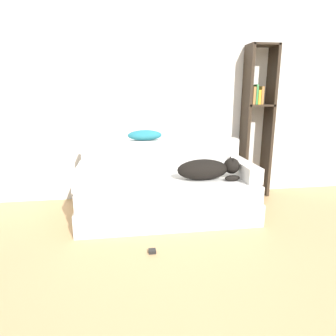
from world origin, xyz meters
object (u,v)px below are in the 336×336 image
(dog, at_px, (208,169))
(bookshelf, at_px, (257,116))
(throw_pillow, at_px, (145,135))
(couch, at_px, (167,198))
(power_adapter, at_px, (152,251))
(laptop, at_px, (157,181))

(dog, xyz_separation_m, bookshelf, (0.81, 0.63, 0.50))
(dog, bearing_deg, throw_pillow, 145.08)
(couch, height_order, bookshelf, bookshelf)
(couch, distance_m, bookshelf, 1.59)
(throw_pillow, height_order, power_adapter, throw_pillow)
(couch, distance_m, laptop, 0.26)
(couch, distance_m, throw_pillow, 0.77)
(laptop, height_order, power_adapter, laptop)
(bookshelf, bearing_deg, power_adapter, -138.20)
(laptop, xyz_separation_m, power_adapter, (-0.12, -0.69, -0.42))
(power_adapter, bearing_deg, dog, 46.00)
(dog, xyz_separation_m, laptop, (-0.55, -0.00, -0.11))
(couch, relative_size, bookshelf, 0.99)
(throw_pillow, xyz_separation_m, bookshelf, (1.44, 0.18, 0.19))
(couch, height_order, dog, dog)
(laptop, height_order, throw_pillow, throw_pillow)
(bookshelf, relative_size, power_adapter, 30.78)
(laptop, bearing_deg, bookshelf, 42.48)
(dog, relative_size, power_adapter, 11.08)
(bookshelf, distance_m, power_adapter, 2.23)
(dog, bearing_deg, power_adapter, -134.00)
(dog, relative_size, laptop, 1.85)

